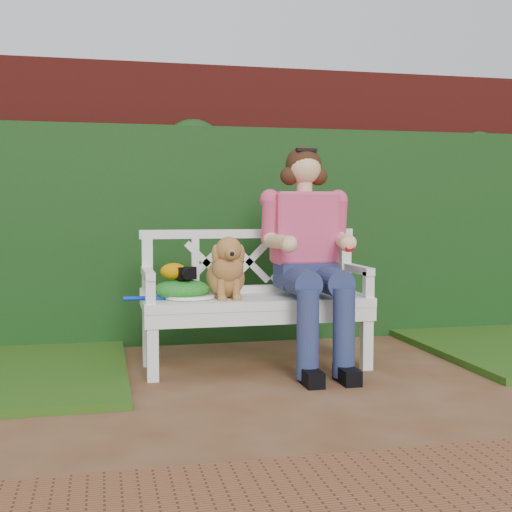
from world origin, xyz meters
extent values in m
plane|color=#5A3218|center=(0.00, 0.00, 0.00)|extent=(60.00, 60.00, 0.00)
cube|color=maroon|center=(0.00, 1.90, 1.10)|extent=(10.00, 0.30, 2.20)
cube|color=#173E12|center=(0.00, 1.68, 0.85)|extent=(10.00, 0.18, 1.70)
cube|color=brown|center=(0.00, -1.60, 0.01)|extent=(4.00, 1.20, 0.03)
cube|color=black|center=(-0.72, 0.69, 0.65)|extent=(0.15, 0.13, 0.08)
ellipsoid|color=#C57C00|center=(-0.80, 0.70, 0.66)|extent=(0.18, 0.15, 0.11)
camera|label=1|loc=(-1.25, -3.69, 1.07)|focal=48.00mm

